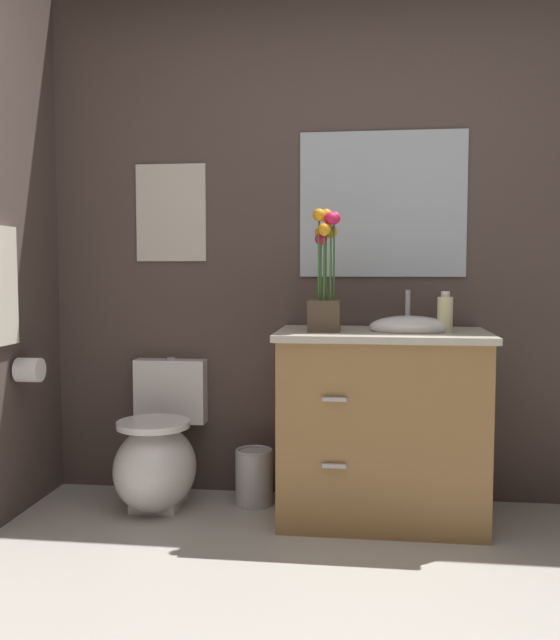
{
  "coord_description": "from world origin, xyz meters",
  "views": [
    {
      "loc": [
        0.07,
        -1.7,
        1.14
      ],
      "look_at": [
        -0.32,
        1.37,
        0.91
      ],
      "focal_mm": 38.78,
      "sensor_mm": 36.0,
      "label": 1
    }
  ],
  "objects_px": {
    "flower_vase": "(325,284)",
    "wall_poster": "(171,213)",
    "toilet": "(158,456)",
    "vanity_cabinet": "(382,423)",
    "wall_mirror": "(382,204)",
    "toilet_paper_roll": "(29,370)",
    "trash_bin": "(254,477)",
    "soap_bottle": "(445,314)"
  },
  "relations": [
    {
      "from": "flower_vase",
      "to": "wall_poster",
      "type": "height_order",
      "value": "wall_poster"
    },
    {
      "from": "toilet",
      "to": "wall_poster",
      "type": "distance_m",
      "value": 1.21
    },
    {
      "from": "toilet",
      "to": "vanity_cabinet",
      "type": "distance_m",
      "value": 1.08
    },
    {
      "from": "wall_mirror",
      "to": "toilet_paper_roll",
      "type": "distance_m",
      "value": 1.83
    },
    {
      "from": "flower_vase",
      "to": "trash_bin",
      "type": "distance_m",
      "value": 1.01
    },
    {
      "from": "vanity_cabinet",
      "to": "wall_mirror",
      "type": "relative_size",
      "value": 1.3
    },
    {
      "from": "toilet",
      "to": "wall_poster",
      "type": "height_order",
      "value": "wall_poster"
    },
    {
      "from": "soap_bottle",
      "to": "toilet_paper_roll",
      "type": "relative_size",
      "value": 1.64
    },
    {
      "from": "trash_bin",
      "to": "flower_vase",
      "type": "bearing_deg",
      "value": -25.72
    },
    {
      "from": "trash_bin",
      "to": "wall_poster",
      "type": "bearing_deg",
      "value": 158.07
    },
    {
      "from": "vanity_cabinet",
      "to": "trash_bin",
      "type": "xyz_separation_m",
      "value": [
        -0.61,
        0.11,
        -0.31
      ]
    },
    {
      "from": "toilet",
      "to": "soap_bottle",
      "type": "distance_m",
      "value": 1.5
    },
    {
      "from": "soap_bottle",
      "to": "toilet_paper_roll",
      "type": "distance_m",
      "value": 1.89
    },
    {
      "from": "wall_poster",
      "to": "flower_vase",
      "type": "bearing_deg",
      "value": -23.61
    },
    {
      "from": "toilet",
      "to": "flower_vase",
      "type": "distance_m",
      "value": 1.15
    },
    {
      "from": "soap_bottle",
      "to": "toilet_paper_roll",
      "type": "height_order",
      "value": "soap_bottle"
    },
    {
      "from": "toilet_paper_roll",
      "to": "wall_poster",
      "type": "bearing_deg",
      "value": 40.81
    },
    {
      "from": "flower_vase",
      "to": "trash_bin",
      "type": "height_order",
      "value": "flower_vase"
    },
    {
      "from": "vanity_cabinet",
      "to": "toilet_paper_roll",
      "type": "distance_m",
      "value": 1.62
    },
    {
      "from": "vanity_cabinet",
      "to": "wall_poster",
      "type": "xyz_separation_m",
      "value": [
        -1.06,
        0.29,
        0.98
      ]
    },
    {
      "from": "vanity_cabinet",
      "to": "toilet_paper_roll",
      "type": "relative_size",
      "value": 9.46
    },
    {
      "from": "trash_bin",
      "to": "wall_mirror",
      "type": "height_order",
      "value": "wall_mirror"
    },
    {
      "from": "trash_bin",
      "to": "toilet_paper_roll",
      "type": "xyz_separation_m",
      "value": [
        -0.99,
        -0.28,
        0.54
      ]
    },
    {
      "from": "vanity_cabinet",
      "to": "toilet",
      "type": "bearing_deg",
      "value": 178.57
    },
    {
      "from": "vanity_cabinet",
      "to": "trash_bin",
      "type": "height_order",
      "value": "vanity_cabinet"
    },
    {
      "from": "vanity_cabinet",
      "to": "flower_vase",
      "type": "height_order",
      "value": "flower_vase"
    },
    {
      "from": "flower_vase",
      "to": "wall_poster",
      "type": "relative_size",
      "value": 1.12
    },
    {
      "from": "toilet",
      "to": "trash_bin",
      "type": "height_order",
      "value": "toilet"
    },
    {
      "from": "toilet",
      "to": "vanity_cabinet",
      "type": "bearing_deg",
      "value": -1.43
    },
    {
      "from": "wall_mirror",
      "to": "toilet",
      "type": "bearing_deg",
      "value": -165.76
    },
    {
      "from": "flower_vase",
      "to": "wall_mirror",
      "type": "bearing_deg",
      "value": 53.75
    },
    {
      "from": "vanity_cabinet",
      "to": "flower_vase",
      "type": "bearing_deg",
      "value": -168.01
    },
    {
      "from": "wall_mirror",
      "to": "toilet_paper_roll",
      "type": "bearing_deg",
      "value": -163.74
    },
    {
      "from": "trash_bin",
      "to": "soap_bottle",
      "type": "bearing_deg",
      "value": -9.4
    },
    {
      "from": "toilet",
      "to": "toilet_paper_roll",
      "type": "xyz_separation_m",
      "value": [
        -0.54,
        -0.2,
        0.44
      ]
    },
    {
      "from": "trash_bin",
      "to": "wall_mirror",
      "type": "relative_size",
      "value": 0.34
    },
    {
      "from": "flower_vase",
      "to": "trash_bin",
      "type": "bearing_deg",
      "value": 154.28
    },
    {
      "from": "soap_bottle",
      "to": "trash_bin",
      "type": "distance_m",
      "value": 1.2
    },
    {
      "from": "flower_vase",
      "to": "wall_mirror",
      "type": "height_order",
      "value": "wall_mirror"
    },
    {
      "from": "toilet",
      "to": "vanity_cabinet",
      "type": "height_order",
      "value": "vanity_cabinet"
    },
    {
      "from": "vanity_cabinet",
      "to": "wall_poster",
      "type": "distance_m",
      "value": 1.47
    },
    {
      "from": "wall_poster",
      "to": "wall_mirror",
      "type": "distance_m",
      "value": 1.05
    }
  ]
}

